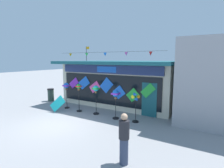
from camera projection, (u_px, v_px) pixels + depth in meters
name	position (u px, v px, depth m)	size (l,w,h in m)	color
ground_plane	(57.00, 124.00, 9.10)	(80.00, 80.00, 0.00)	gray
kite_shop_building	(124.00, 81.00, 13.85)	(8.55, 6.17, 4.56)	beige
wind_spinner_far_left	(66.00, 88.00, 11.98)	(0.38, 0.38, 1.76)	black
wind_spinner_left	(79.00, 91.00, 11.21)	(0.34, 0.34, 1.80)	black
wind_spinner_center_left	(96.00, 92.00, 10.64)	(0.37, 0.37, 1.79)	black
wind_spinner_center_right	(116.00, 96.00, 9.80)	(0.40, 0.40, 1.65)	black
wind_spinner_right	(136.00, 102.00, 9.27)	(0.43, 0.34, 1.61)	black
person_near_camera	(124.00, 137.00, 5.56)	(0.44, 0.47, 1.68)	#333D56
trash_bin	(51.00, 95.00, 14.19)	(0.52, 0.52, 1.00)	#2D4238
display_kite_on_ground	(58.00, 104.00, 11.18)	(0.56, 0.03, 1.02)	#19B7BC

